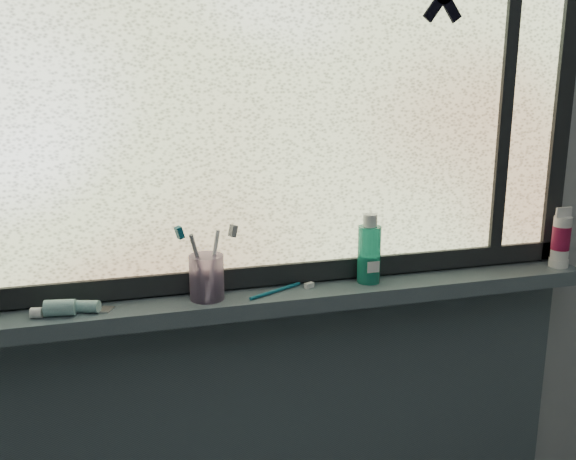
{
  "coord_description": "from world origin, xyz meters",
  "views": [
    {
      "loc": [
        -0.41,
        -0.2,
        1.55
      ],
      "look_at": [
        -0.05,
        1.05,
        1.22
      ],
      "focal_mm": 40.0,
      "sensor_mm": 36.0,
      "label": 1
    }
  ],
  "objects": [
    {
      "name": "windowsill",
      "position": [
        0.0,
        1.23,
        1.0
      ],
      "size": [
        1.62,
        0.14,
        0.04
      ],
      "primitive_type": "cube",
      "color": "#45535C",
      "rests_on": "wall_back"
    },
    {
      "name": "toothbrush_lying",
      "position": [
        -0.04,
        1.22,
        1.03
      ],
      "size": [
        0.18,
        0.11,
        0.01
      ],
      "primitive_type": null,
      "rotation": [
        0.0,
        0.0,
        0.47
      ],
      "color": "#0C536C",
      "rests_on": "windowsill"
    },
    {
      "name": "wall_back",
      "position": [
        0.0,
        1.3,
        1.25
      ],
      "size": [
        3.0,
        0.01,
        2.5
      ],
      "primitive_type": "cube",
      "color": "#9EA3A8",
      "rests_on": "ground"
    },
    {
      "name": "frame_bottom",
      "position": [
        0.0,
        1.28,
        1.05
      ],
      "size": [
        1.6,
        0.03,
        0.05
      ],
      "primitive_type": "cube",
      "color": "black",
      "rests_on": "windowsill"
    },
    {
      "name": "frame_mullion",
      "position": [
        0.6,
        1.28,
        1.53
      ],
      "size": [
        0.03,
        0.03,
        1.0
      ],
      "primitive_type": "cube",
      "color": "black",
      "rests_on": "wall_back"
    },
    {
      "name": "frame_right",
      "position": [
        0.78,
        1.28,
        1.53
      ],
      "size": [
        0.05,
        0.03,
        1.1
      ],
      "primitive_type": "cube",
      "color": "black",
      "rests_on": "wall_back"
    },
    {
      "name": "toothpaste_tube",
      "position": [
        -0.51,
        1.21,
        1.04
      ],
      "size": [
        0.21,
        0.09,
        0.04
      ],
      "primitive_type": null,
      "rotation": [
        0.0,
        0.0,
        -0.23
      ],
      "color": "silver",
      "rests_on": "windowsill"
    },
    {
      "name": "cream_tube",
      "position": [
        0.77,
        1.21,
        1.11
      ],
      "size": [
        0.06,
        0.06,
        0.12
      ],
      "primitive_type": "cylinder",
      "rotation": [
        0.0,
        0.0,
        -0.29
      ],
      "color": "silver",
      "rests_on": "windowsill"
    },
    {
      "name": "mouthwash_bottle",
      "position": [
        0.21,
        1.23,
        1.11
      ],
      "size": [
        0.08,
        0.08,
        0.15
      ],
      "primitive_type": "cylinder",
      "rotation": [
        0.0,
        0.0,
        -0.37
      ],
      "color": "#1FA585",
      "rests_on": "windowsill"
    },
    {
      "name": "window_pane",
      "position": [
        0.0,
        1.28,
        1.53
      ],
      "size": [
        1.5,
        0.01,
        1.0
      ],
      "primitive_type": "cube",
      "color": "silver",
      "rests_on": "wall_back"
    },
    {
      "name": "toothbrush_cup",
      "position": [
        -0.2,
        1.23,
        1.07
      ],
      "size": [
        0.1,
        0.1,
        0.11
      ],
      "primitive_type": "cylinder",
      "rotation": [
        0.0,
        0.0,
        0.34
      ],
      "color": "#AF8FBD",
      "rests_on": "windowsill"
    }
  ]
}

